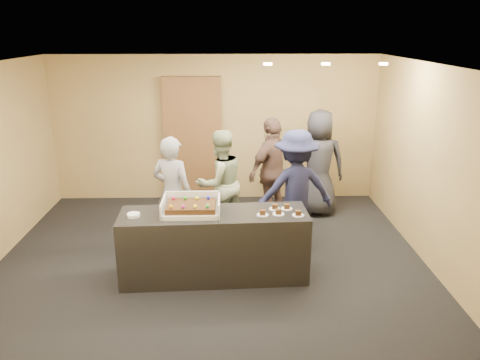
# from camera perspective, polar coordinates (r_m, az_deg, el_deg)

# --- Properties ---
(room) EXTENTS (6.04, 6.00, 2.70)m
(room) POSITION_cam_1_polar(r_m,az_deg,el_deg) (6.34, -3.67, 1.60)
(room) COLOR black
(room) RESTS_ON ground
(serving_counter) EXTENTS (2.43, 0.81, 0.90)m
(serving_counter) POSITION_cam_1_polar(r_m,az_deg,el_deg) (6.15, -3.15, -7.94)
(serving_counter) COLOR black
(serving_counter) RESTS_ON floor
(storage_cabinet) EXTENTS (1.06, 0.15, 2.32)m
(storage_cabinet) POSITION_cam_1_polar(r_m,az_deg,el_deg) (8.74, -5.75, 4.86)
(storage_cabinet) COLOR brown
(storage_cabinet) RESTS_ON floor
(cake_box) EXTENTS (0.72, 0.50, 0.21)m
(cake_box) POSITION_cam_1_polar(r_m,az_deg,el_deg) (5.99, -5.94, -3.55)
(cake_box) COLOR white
(cake_box) RESTS_ON serving_counter
(sheet_cake) EXTENTS (0.62, 0.43, 0.12)m
(sheet_cake) POSITION_cam_1_polar(r_m,az_deg,el_deg) (5.95, -5.98, -3.20)
(sheet_cake) COLOR #331E0B
(sheet_cake) RESTS_ON cake_box
(plate_stack) EXTENTS (0.16, 0.16, 0.04)m
(plate_stack) POSITION_cam_1_polar(r_m,az_deg,el_deg) (6.00, -12.85, -4.18)
(plate_stack) COLOR white
(plate_stack) RESTS_ON serving_counter
(slice_a) EXTENTS (0.15, 0.15, 0.07)m
(slice_a) POSITION_cam_1_polar(r_m,az_deg,el_deg) (5.89, 2.77, -4.08)
(slice_a) COLOR white
(slice_a) RESTS_ON serving_counter
(slice_b) EXTENTS (0.15, 0.15, 0.07)m
(slice_b) POSITION_cam_1_polar(r_m,az_deg,el_deg) (6.09, 4.27, -3.36)
(slice_b) COLOR white
(slice_b) RESTS_ON serving_counter
(slice_c) EXTENTS (0.15, 0.15, 0.07)m
(slice_c) POSITION_cam_1_polar(r_m,az_deg,el_deg) (5.93, 4.71, -3.98)
(slice_c) COLOR white
(slice_c) RESTS_ON serving_counter
(slice_d) EXTENTS (0.15, 0.15, 0.07)m
(slice_d) POSITION_cam_1_polar(r_m,az_deg,el_deg) (6.11, 5.71, -3.33)
(slice_d) COLOR white
(slice_d) RESTS_ON serving_counter
(slice_e) EXTENTS (0.15, 0.15, 0.07)m
(slice_e) POSITION_cam_1_polar(r_m,az_deg,el_deg) (5.92, 7.11, -4.11)
(slice_e) COLOR white
(slice_e) RESTS_ON serving_counter
(person_server_grey) EXTENTS (0.73, 0.61, 1.70)m
(person_server_grey) POSITION_cam_1_polar(r_m,az_deg,el_deg) (6.88, -8.21, -1.61)
(person_server_grey) COLOR #96959A
(person_server_grey) RESTS_ON floor
(person_sage_man) EXTENTS (1.03, 0.97, 1.68)m
(person_sage_man) POSITION_cam_1_polar(r_m,az_deg,el_deg) (7.29, -2.44, -0.37)
(person_sage_man) COLOR #9DA87F
(person_sage_man) RESTS_ON floor
(person_navy_man) EXTENTS (1.23, 0.82, 1.77)m
(person_navy_man) POSITION_cam_1_polar(r_m,az_deg,el_deg) (6.92, 6.78, -1.12)
(person_navy_man) COLOR #1D2042
(person_navy_man) RESTS_ON floor
(person_brown_extra) EXTENTS (1.07, 1.03, 1.79)m
(person_brown_extra) POSITION_cam_1_polar(r_m,az_deg,el_deg) (7.72, 4.00, 1.09)
(person_brown_extra) COLOR brown
(person_brown_extra) RESTS_ON floor
(person_dark_suit) EXTENTS (0.93, 0.63, 1.85)m
(person_dark_suit) POSITION_cam_1_polar(r_m,az_deg,el_deg) (8.17, 9.53, 2.05)
(person_dark_suit) COLOR #28282E
(person_dark_suit) RESTS_ON floor
(ceiling_spotlights) EXTENTS (1.72, 0.12, 0.03)m
(ceiling_spotlights) POSITION_cam_1_polar(r_m,az_deg,el_deg) (6.73, 10.42, 13.75)
(ceiling_spotlights) COLOR #FFEAC6
(ceiling_spotlights) RESTS_ON ceiling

